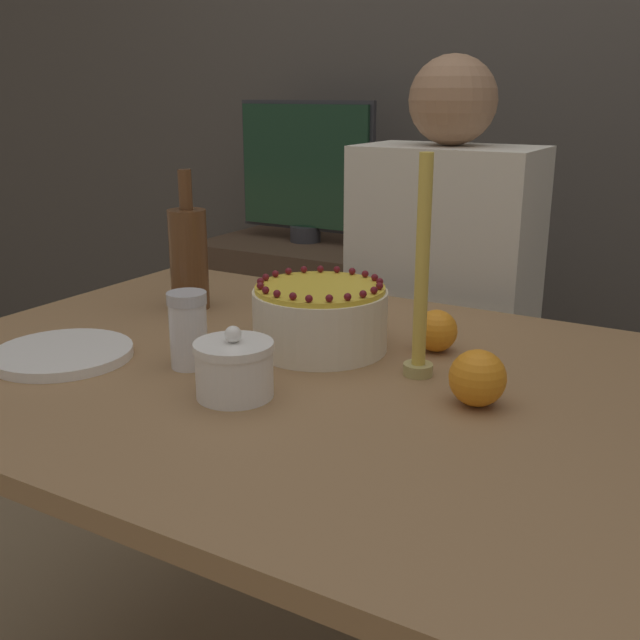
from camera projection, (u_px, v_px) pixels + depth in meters
wall_behind at (577, 47)px, 2.14m from camera, size 8.00×0.05×2.60m
dining_table at (337, 446)px, 1.17m from camera, size 1.41×0.92×0.76m
cake at (320, 318)px, 1.24m from camera, size 0.22×0.22×0.12m
sugar_bowl at (234, 369)px, 1.05m from camera, size 0.11×0.11×0.10m
sugar_shaker at (188, 330)px, 1.16m from camera, size 0.06×0.06×0.12m
plate_stack at (63, 354)px, 1.21m from camera, size 0.22×0.22×0.02m
candle at (421, 286)px, 1.10m from camera, size 0.05×0.05×0.33m
bottle at (189, 256)px, 1.47m from camera, size 0.07×0.07×0.27m
orange_fruit_0 at (478, 378)px, 1.02m from camera, size 0.08×0.08×0.08m
orange_fruit_1 at (436, 331)px, 1.24m from camera, size 0.07×0.07×0.07m
person_man_blue_shirt at (440, 367)px, 1.79m from camera, size 0.40×0.34×1.26m
side_cabinet at (306, 344)px, 2.54m from camera, size 0.62×0.47×0.71m
tv_monitor at (306, 170)px, 2.38m from camera, size 0.48×0.10×0.44m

